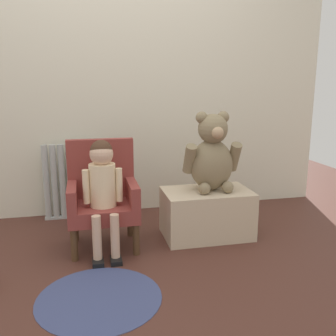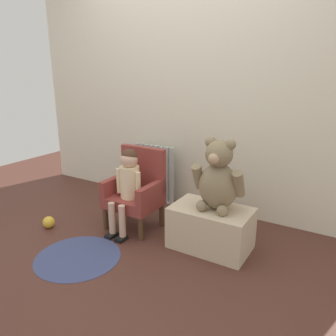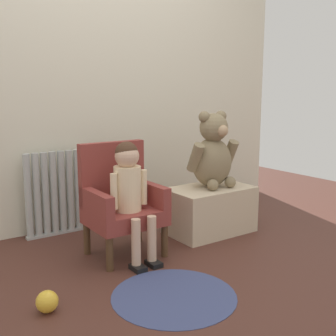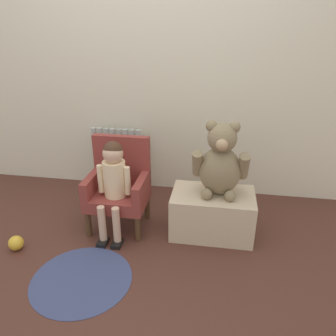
# 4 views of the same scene
# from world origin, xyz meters

# --- Properties ---
(ground_plane) EXTENTS (6.00, 6.00, 0.00)m
(ground_plane) POSITION_xyz_m (0.00, 0.00, 0.00)
(ground_plane) COLOR #4E2A21
(back_wall) EXTENTS (3.80, 0.05, 2.40)m
(back_wall) POSITION_xyz_m (0.00, 1.32, 1.20)
(back_wall) COLOR beige
(back_wall) RESTS_ON ground_plane
(radiator) EXTENTS (0.50, 0.05, 0.62)m
(radiator) POSITION_xyz_m (-0.31, 1.19, 0.31)
(radiator) COLOR #AFB5B2
(radiator) RESTS_ON ground_plane
(child_armchair) EXTENTS (0.45, 0.39, 0.72)m
(child_armchair) POSITION_xyz_m (-0.10, 0.60, 0.35)
(child_armchair) COLOR brown
(child_armchair) RESTS_ON ground_plane
(child_figure) EXTENTS (0.25, 0.35, 0.74)m
(child_figure) POSITION_xyz_m (-0.10, 0.48, 0.49)
(child_figure) COLOR beige
(child_figure) RESTS_ON ground_plane
(low_bench) EXTENTS (0.62, 0.39, 0.34)m
(low_bench) POSITION_xyz_m (0.64, 0.59, 0.17)
(low_bench) COLOR beige
(low_bench) RESTS_ON ground_plane
(large_teddy_bear) EXTENTS (0.41, 0.29, 0.56)m
(large_teddy_bear) POSITION_xyz_m (0.67, 0.61, 0.59)
(large_teddy_bear) COLOR #877556
(large_teddy_bear) RESTS_ON low_bench
(floor_rug) EXTENTS (0.65, 0.65, 0.01)m
(floor_rug) POSITION_xyz_m (-0.17, -0.08, 0.00)
(floor_rug) COLOR #3C4572
(floor_rug) RESTS_ON ground_plane
(toy_ball) EXTENTS (0.11, 0.11, 0.11)m
(toy_ball) POSITION_xyz_m (-0.76, 0.14, 0.05)
(toy_ball) COLOR gold
(toy_ball) RESTS_ON ground_plane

